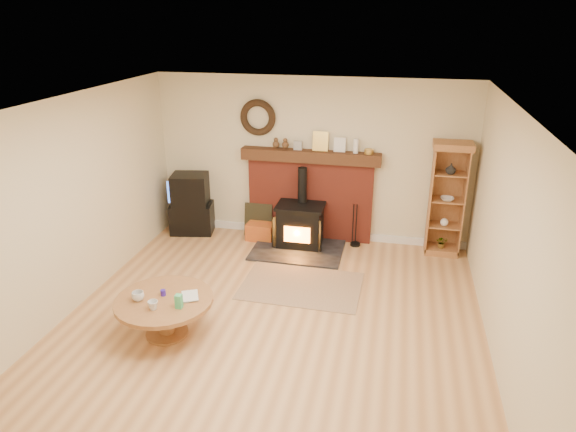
% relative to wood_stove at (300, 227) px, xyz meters
% --- Properties ---
extents(ground, '(5.50, 5.50, 0.00)m').
position_rel_wood_stove_xyz_m(ground, '(0.08, -2.27, -0.34)').
color(ground, '#B57C4B').
rests_on(ground, ground).
extents(room_shell, '(5.02, 5.52, 2.61)m').
position_rel_wood_stove_xyz_m(room_shell, '(0.07, -2.18, 1.38)').
color(room_shell, beige).
rests_on(room_shell, ground).
extents(chimney_breast, '(2.20, 0.22, 1.78)m').
position_rel_wood_stove_xyz_m(chimney_breast, '(0.09, 0.40, 0.47)').
color(chimney_breast, '#993526').
rests_on(chimney_breast, ground).
extents(wood_stove, '(1.40, 1.00, 1.26)m').
position_rel_wood_stove_xyz_m(wood_stove, '(0.00, 0.00, 0.00)').
color(wood_stove, black).
rests_on(wood_stove, ground).
extents(area_rug, '(1.63, 1.14, 0.01)m').
position_rel_wood_stove_xyz_m(area_rug, '(0.27, -1.25, -0.33)').
color(area_rug, brown).
rests_on(area_rug, ground).
extents(tv_unit, '(0.77, 0.60, 1.01)m').
position_rel_wood_stove_xyz_m(tv_unit, '(-1.89, 0.20, 0.15)').
color(tv_unit, black).
rests_on(tv_unit, ground).
extents(curio_cabinet, '(0.56, 0.41, 1.75)m').
position_rel_wood_stove_xyz_m(curio_cabinet, '(2.19, 0.28, 0.54)').
color(curio_cabinet, brown).
rests_on(curio_cabinet, ground).
extents(firelog_box, '(0.46, 0.31, 0.28)m').
position_rel_wood_stove_xyz_m(firelog_box, '(-0.68, 0.13, -0.20)').
color(firelog_box, '#C88B24').
rests_on(firelog_box, ground).
extents(leaning_painting, '(0.46, 0.12, 0.55)m').
position_rel_wood_stove_xyz_m(leaning_painting, '(-0.76, 0.28, -0.06)').
color(leaning_painting, black).
rests_on(leaning_painting, ground).
extents(fire_tools, '(0.16, 0.16, 0.70)m').
position_rel_wood_stove_xyz_m(fire_tools, '(0.86, 0.23, -0.23)').
color(fire_tools, black).
rests_on(fire_tools, ground).
extents(coffee_table, '(1.11, 1.11, 0.63)m').
position_rel_wood_stove_xyz_m(coffee_table, '(-1.05, -2.68, 0.05)').
color(coffee_table, brown).
rests_on(coffee_table, ground).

